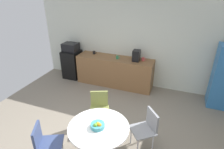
% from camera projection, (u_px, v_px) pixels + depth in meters
% --- Properties ---
extents(ground_plane, '(6.00, 6.00, 0.00)m').
position_uv_depth(ground_plane, '(89.00, 148.00, 3.73)').
color(ground_plane, gray).
extents(wall_back, '(6.00, 0.10, 2.60)m').
position_uv_depth(wall_back, '(132.00, 43.00, 5.68)').
color(wall_back, silver).
rests_on(wall_back, ground_plane).
extents(counter_block, '(2.35, 0.60, 0.90)m').
position_uv_depth(counter_block, '(115.00, 71.00, 5.89)').
color(counter_block, brown).
rests_on(counter_block, ground_plane).
extents(mini_fridge, '(0.54, 0.54, 0.93)m').
position_uv_depth(mini_fridge, '(72.00, 64.00, 6.37)').
color(mini_fridge, black).
rests_on(mini_fridge, ground_plane).
extents(microwave, '(0.48, 0.38, 0.26)m').
position_uv_depth(microwave, '(71.00, 47.00, 6.11)').
color(microwave, black).
rests_on(microwave, mini_fridge).
extents(round_table, '(1.05, 1.05, 0.76)m').
position_uv_depth(round_table, '(99.00, 133.00, 3.26)').
color(round_table, silver).
rests_on(round_table, ground_plane).
extents(chair_olive, '(0.55, 0.55, 0.83)m').
position_uv_depth(chair_olive, '(99.00, 105.00, 4.14)').
color(chair_olive, silver).
rests_on(chair_olive, ground_plane).
extents(chair_navy, '(0.56, 0.56, 0.83)m').
position_uv_depth(chair_navy, '(44.00, 141.00, 3.22)').
color(chair_navy, silver).
rests_on(chair_navy, ground_plane).
extents(chair_gray, '(0.59, 0.59, 0.83)m').
position_uv_depth(chair_gray, '(147.00, 126.00, 3.56)').
color(chair_gray, silver).
rests_on(chair_gray, ground_plane).
extents(fruit_bowl, '(0.24, 0.24, 0.11)m').
position_uv_depth(fruit_bowl, '(98.00, 125.00, 3.16)').
color(fruit_bowl, teal).
rests_on(fruit_bowl, round_table).
extents(mug_white, '(0.13, 0.08, 0.09)m').
position_uv_depth(mug_white, '(117.00, 57.00, 5.60)').
color(mug_white, '#338C59').
rests_on(mug_white, counter_block).
extents(mug_green, '(0.13, 0.08, 0.09)m').
position_uv_depth(mug_green, '(143.00, 59.00, 5.47)').
color(mug_green, '#D84C4C').
rests_on(mug_green, counter_block).
extents(mug_red, '(0.13, 0.08, 0.09)m').
position_uv_depth(mug_red, '(94.00, 53.00, 5.98)').
color(mug_red, black).
rests_on(mug_red, counter_block).
extents(coffee_maker, '(0.20, 0.24, 0.32)m').
position_uv_depth(coffee_maker, '(136.00, 56.00, 5.41)').
color(coffee_maker, black).
rests_on(coffee_maker, counter_block).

